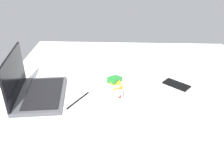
# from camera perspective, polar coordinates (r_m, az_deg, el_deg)

# --- Properties ---
(bed_mattress) EXTENTS (1.80, 1.40, 0.18)m
(bed_mattress) POSITION_cam_1_polar(r_m,az_deg,el_deg) (1.18, 4.97, -10.31)
(bed_mattress) COLOR white
(bed_mattress) RESTS_ON ground
(laptop) EXTENTS (0.36, 0.27, 0.23)m
(laptop) POSITION_cam_1_polar(r_m,az_deg,el_deg) (1.26, -17.68, -1.18)
(laptop) COLOR #4C4C51
(laptop) RESTS_ON bed_mattress
(snack_cup) EXTENTS (0.10, 0.09, 0.14)m
(snack_cup) POSITION_cam_1_polar(r_m,az_deg,el_deg) (1.16, 0.43, -1.62)
(snack_cup) COLOR silver
(snack_cup) RESTS_ON bed_mattress
(cell_phone) EXTENTS (0.14, 0.15, 0.01)m
(cell_phone) POSITION_cam_1_polar(r_m,az_deg,el_deg) (1.37, 14.71, -0.14)
(cell_phone) COLOR black
(cell_phone) RESTS_ON bed_mattress
(charger_cable) EXTENTS (0.15, 0.09, 0.01)m
(charger_cable) POSITION_cam_1_polar(r_m,az_deg,el_deg) (1.21, -7.83, -3.74)
(charger_cable) COLOR black
(charger_cable) RESTS_ON bed_mattress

